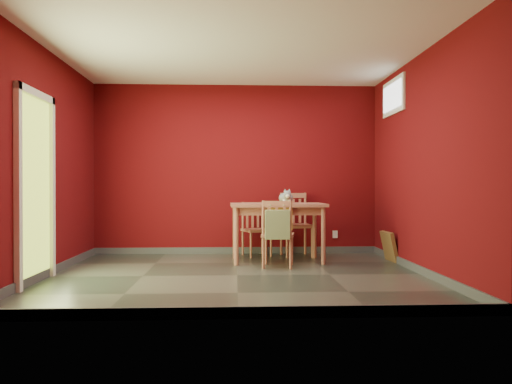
{
  "coord_description": "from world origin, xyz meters",
  "views": [
    {
      "loc": [
        -0.04,
        -6.0,
        1.06
      ],
      "look_at": [
        0.25,
        0.45,
        1.0
      ],
      "focal_mm": 35.0,
      "sensor_mm": 36.0,
      "label": 1
    }
  ],
  "objects_px": {
    "tote_bag": "(277,224)",
    "chair_near": "(278,233)",
    "dining_table": "(277,211)",
    "cat": "(286,196)",
    "picture_frame": "(389,246)",
    "chair_far_left": "(256,228)",
    "chair_far_right": "(296,224)"
  },
  "relations": [
    {
      "from": "cat",
      "to": "dining_table",
      "type": "bearing_deg",
      "value": -162.07
    },
    {
      "from": "dining_table",
      "to": "picture_frame",
      "type": "relative_size",
      "value": 3.12
    },
    {
      "from": "tote_bag",
      "to": "cat",
      "type": "distance_m",
      "value": 0.89
    },
    {
      "from": "dining_table",
      "to": "chair_far_left",
      "type": "height_order",
      "value": "same"
    },
    {
      "from": "chair_near",
      "to": "picture_frame",
      "type": "distance_m",
      "value": 1.73
    },
    {
      "from": "dining_table",
      "to": "chair_far_left",
      "type": "distance_m",
      "value": 0.75
    },
    {
      "from": "chair_near",
      "to": "cat",
      "type": "distance_m",
      "value": 0.78
    },
    {
      "from": "tote_bag",
      "to": "cat",
      "type": "xyz_separation_m",
      "value": [
        0.19,
        0.8,
        0.36
      ]
    },
    {
      "from": "chair_far_right",
      "to": "picture_frame",
      "type": "distance_m",
      "value": 1.45
    },
    {
      "from": "chair_far_right",
      "to": "chair_near",
      "type": "bearing_deg",
      "value": -108.91
    },
    {
      "from": "chair_far_right",
      "to": "cat",
      "type": "height_order",
      "value": "cat"
    },
    {
      "from": "picture_frame",
      "to": "chair_far_left",
      "type": "bearing_deg",
      "value": 160.08
    },
    {
      "from": "chair_far_right",
      "to": "cat",
      "type": "bearing_deg",
      "value": -111.79
    },
    {
      "from": "chair_far_right",
      "to": "dining_table",
      "type": "bearing_deg",
      "value": -120.0
    },
    {
      "from": "chair_near",
      "to": "chair_far_right",
      "type": "bearing_deg",
      "value": 71.09
    },
    {
      "from": "chair_far_right",
      "to": "picture_frame",
      "type": "height_order",
      "value": "chair_far_right"
    },
    {
      "from": "dining_table",
      "to": "cat",
      "type": "distance_m",
      "value": 0.25
    },
    {
      "from": "chair_near",
      "to": "picture_frame",
      "type": "bearing_deg",
      "value": 15.65
    },
    {
      "from": "chair_far_right",
      "to": "picture_frame",
      "type": "xyz_separation_m",
      "value": [
        1.27,
        -0.64,
        -0.29
      ]
    },
    {
      "from": "chair_far_left",
      "to": "chair_near",
      "type": "distance_m",
      "value": 1.17
    },
    {
      "from": "tote_bag",
      "to": "chair_near",
      "type": "bearing_deg",
      "value": 83.98
    },
    {
      "from": "picture_frame",
      "to": "dining_table",
      "type": "bearing_deg",
      "value": 177.81
    },
    {
      "from": "chair_far_left",
      "to": "chair_near",
      "type": "xyz_separation_m",
      "value": [
        0.24,
        -1.14,
        0.03
      ]
    },
    {
      "from": "dining_table",
      "to": "tote_bag",
      "type": "distance_m",
      "value": 0.75
    },
    {
      "from": "picture_frame",
      "to": "chair_near",
      "type": "bearing_deg",
      "value": -164.35
    },
    {
      "from": "chair_far_right",
      "to": "tote_bag",
      "type": "height_order",
      "value": "chair_far_right"
    },
    {
      "from": "chair_far_left",
      "to": "tote_bag",
      "type": "height_order",
      "value": "tote_bag"
    },
    {
      "from": "chair_near",
      "to": "tote_bag",
      "type": "distance_m",
      "value": 0.25
    },
    {
      "from": "chair_far_right",
      "to": "tote_bag",
      "type": "bearing_deg",
      "value": -106.92
    },
    {
      "from": "picture_frame",
      "to": "cat",
      "type": "bearing_deg",
      "value": 175.25
    },
    {
      "from": "dining_table",
      "to": "chair_near",
      "type": "bearing_deg",
      "value": -94.66
    },
    {
      "from": "dining_table",
      "to": "chair_near",
      "type": "height_order",
      "value": "chair_near"
    }
  ]
}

